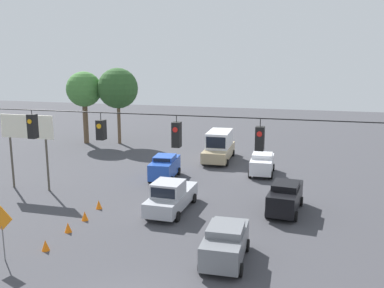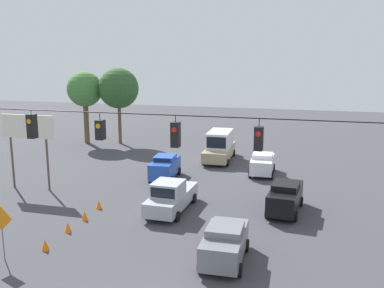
# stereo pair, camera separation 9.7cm
# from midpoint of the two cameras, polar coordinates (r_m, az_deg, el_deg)

# --- Properties ---
(overhead_signal_span) EXTENTS (23.01, 0.38, 8.46)m
(overhead_signal_span) POSITION_cam_midpoint_polar(r_m,az_deg,el_deg) (17.42, -7.17, -3.60)
(overhead_signal_span) COLOR #939399
(overhead_signal_span) RESTS_ON ground_plane
(box_truck_tan_withflow_deep) EXTENTS (2.66, 6.42, 2.83)m
(box_truck_tan_withflow_deep) POSITION_cam_midpoint_polar(r_m,az_deg,el_deg) (41.65, 3.76, -0.25)
(box_truck_tan_withflow_deep) COLOR tan
(box_truck_tan_withflow_deep) RESTS_ON ground_plane
(sedan_blue_withflow_far) EXTENTS (2.22, 4.41, 1.97)m
(sedan_blue_withflow_far) POSITION_cam_midpoint_polar(r_m,az_deg,el_deg) (35.30, -3.53, -3.04)
(sedan_blue_withflow_far) COLOR #234CB2
(sedan_blue_withflow_far) RESTS_ON ground_plane
(pickup_truck_silver_withflow_mid) EXTENTS (2.30, 5.56, 2.12)m
(pickup_truck_silver_withflow_mid) POSITION_cam_midpoint_polar(r_m,az_deg,el_deg) (28.07, -2.74, -7.01)
(pickup_truck_silver_withflow_mid) COLOR #A8AAB2
(pickup_truck_silver_withflow_mid) RESTS_ON ground_plane
(sedan_grey_crossing_near) EXTENTS (2.14, 4.21, 1.85)m
(sedan_grey_crossing_near) POSITION_cam_midpoint_polar(r_m,az_deg,el_deg) (21.56, 4.53, -12.98)
(sedan_grey_crossing_near) COLOR slate
(sedan_grey_crossing_near) RESTS_ON ground_plane
(sedan_white_oncoming_deep) EXTENTS (2.09, 4.07, 1.83)m
(sedan_white_oncoming_deep) POSITION_cam_midpoint_polar(r_m,az_deg,el_deg) (37.06, 9.45, -2.58)
(sedan_white_oncoming_deep) COLOR silver
(sedan_white_oncoming_deep) RESTS_ON ground_plane
(sedan_black_oncoming_far) EXTENTS (2.28, 4.71, 1.96)m
(sedan_black_oncoming_far) POSITION_cam_midpoint_polar(r_m,az_deg,el_deg) (28.51, 12.43, -6.88)
(sedan_black_oncoming_far) COLOR black
(sedan_black_oncoming_far) RESTS_ON ground_plane
(traffic_cone_nearest) EXTENTS (0.42, 0.42, 0.58)m
(traffic_cone_nearest) POSITION_cam_midpoint_polar(r_m,az_deg,el_deg) (24.09, -18.88, -12.63)
(traffic_cone_nearest) COLOR orange
(traffic_cone_nearest) RESTS_ON ground_plane
(traffic_cone_second) EXTENTS (0.42, 0.42, 0.58)m
(traffic_cone_second) POSITION_cam_midpoint_polar(r_m,az_deg,el_deg) (26.02, -16.12, -10.61)
(traffic_cone_second) COLOR orange
(traffic_cone_second) RESTS_ON ground_plane
(traffic_cone_third) EXTENTS (0.42, 0.42, 0.58)m
(traffic_cone_third) POSITION_cam_midpoint_polar(r_m,az_deg,el_deg) (27.51, -14.01, -9.26)
(traffic_cone_third) COLOR orange
(traffic_cone_third) RESTS_ON ground_plane
(traffic_cone_fourth) EXTENTS (0.42, 0.42, 0.58)m
(traffic_cone_fourth) POSITION_cam_midpoint_polar(r_m,az_deg,el_deg) (29.31, -12.22, -7.87)
(traffic_cone_fourth) COLOR orange
(traffic_cone_fourth) RESTS_ON ground_plane
(roadside_billboard) EXTENTS (4.41, 0.16, 5.70)m
(roadside_billboard) POSITION_cam_midpoint_polar(r_m,az_deg,el_deg) (34.13, -20.99, 1.35)
(roadside_billboard) COLOR #4C473D
(roadside_billboard) RESTS_ON ground_plane
(work_zone_sign) EXTENTS (1.27, 0.06, 2.84)m
(work_zone_sign) POSITION_cam_midpoint_polar(r_m,az_deg,el_deg) (23.14, -23.96, -9.49)
(work_zone_sign) COLOR slate
(work_zone_sign) RESTS_ON ground_plane
(tree_horizon_left) EXTENTS (4.02, 4.02, 8.29)m
(tree_horizon_left) POSITION_cam_midpoint_polar(r_m,az_deg,el_deg) (50.75, -14.05, 7.00)
(tree_horizon_left) COLOR brown
(tree_horizon_left) RESTS_ON ground_plane
(tree_horizon_right) EXTENTS (4.59, 4.59, 8.70)m
(tree_horizon_right) POSITION_cam_midpoint_polar(r_m,az_deg,el_deg) (49.67, -9.71, 7.31)
(tree_horizon_right) COLOR brown
(tree_horizon_right) RESTS_ON ground_plane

